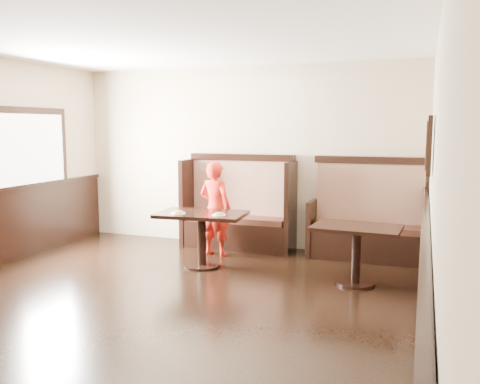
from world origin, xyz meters
The scene contains 9 objects.
ground centered at (0.00, 0.00, 0.00)m, with size 7.00×7.00×0.00m, color black.
room_shell centered at (-0.30, 0.28, 0.67)m, with size 7.00×7.00×7.00m.
booth_main centered at (0.00, 3.30, 0.53)m, with size 1.75×0.72×1.45m.
booth_neighbor centered at (1.95, 3.29, 0.48)m, with size 1.65×0.72×1.45m.
table_main centered at (-0.09, 2.09, 0.56)m, with size 1.21×0.81×0.73m.
table_neighbor centered at (1.95, 2.02, 0.53)m, with size 1.06×0.73×0.71m.
child centered at (-0.16, 2.72, 0.69)m, with size 0.50×0.33×1.38m, color red.
pizza_plate_left centered at (-0.34, 1.91, 0.75)m, with size 0.20×0.20×0.04m.
pizza_plate_right centered at (0.21, 1.98, 0.75)m, with size 0.18×0.18×0.03m.
Camera 1 is at (2.67, -4.00, 1.88)m, focal length 38.00 mm.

